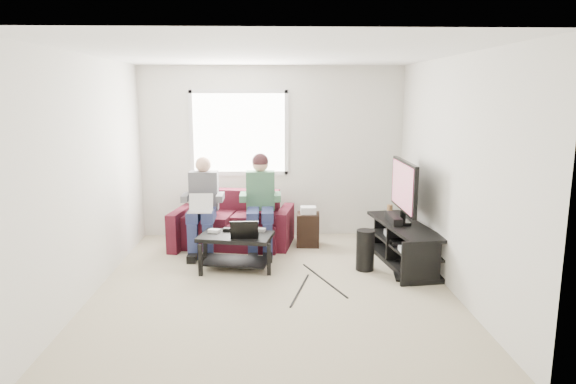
{
  "coord_description": "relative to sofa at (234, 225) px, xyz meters",
  "views": [
    {
      "loc": [
        -0.02,
        -5.58,
        2.19
      ],
      "look_at": [
        0.19,
        0.6,
        1.0
      ],
      "focal_mm": 32.0,
      "sensor_mm": 36.0,
      "label": 1
    }
  ],
  "objects": [
    {
      "name": "console_grey",
      "position": [
        2.27,
        -0.61,
        0.02
      ],
      "size": [
        0.34,
        0.26,
        0.08
      ],
      "primitive_type": "cube",
      "color": "gray",
      "rests_on": "tv_stand"
    },
    {
      "name": "coffee_table",
      "position": [
        0.1,
        -1.04,
        0.03
      ],
      "size": [
        0.98,
        0.71,
        0.45
      ],
      "color": "black",
      "rests_on": "floor"
    },
    {
      "name": "controller_c",
      "position": [
        0.4,
        -0.89,
        0.17
      ],
      "size": [
        0.16,
        0.13,
        0.04
      ],
      "primitive_type": "cube",
      "rotation": [
        0.0,
        0.0,
        -0.29
      ],
      "color": "gray",
      "rests_on": "coffee_table"
    },
    {
      "name": "end_table",
      "position": [
        1.09,
        -0.06,
        -0.04
      ],
      "size": [
        0.32,
        0.32,
        0.58
      ],
      "color": "black",
      "rests_on": "floor"
    },
    {
      "name": "floor",
      "position": [
        0.57,
        -1.69,
        -0.3
      ],
      "size": [
        4.5,
        4.5,
        0.0
      ],
      "primitive_type": "plane",
      "color": "#C0B495",
      "rests_on": "ground"
    },
    {
      "name": "subwoofer",
      "position": [
        1.73,
        -1.14,
        -0.04
      ],
      "size": [
        0.23,
        0.23,
        0.52
      ],
      "primitive_type": "cylinder",
      "color": "black",
      "rests_on": "floor"
    },
    {
      "name": "tv",
      "position": [
        2.27,
        -0.81,
        0.69
      ],
      "size": [
        0.12,
        1.1,
        0.81
      ],
      "color": "black",
      "rests_on": "tv_stand"
    },
    {
      "name": "window",
      "position": [
        0.07,
        0.54,
        1.3
      ],
      "size": [
        1.48,
        0.04,
        1.28
      ],
      "color": "white",
      "rests_on": "wall_back"
    },
    {
      "name": "laptop_black",
      "position": [
        0.22,
        -1.12,
        0.27
      ],
      "size": [
        0.37,
        0.29,
        0.24
      ],
      "primitive_type": null,
      "rotation": [
        0.0,
        0.0,
        -0.15
      ],
      "color": "black",
      "rests_on": "coffee_table"
    },
    {
      "name": "soundbar",
      "position": [
        2.15,
        -0.81,
        0.28
      ],
      "size": [
        0.12,
        0.5,
        0.1
      ],
      "primitive_type": "cube",
      "color": "black",
      "rests_on": "tv_stand"
    },
    {
      "name": "person_right",
      "position": [
        0.4,
        -0.25,
        0.48
      ],
      "size": [
        0.4,
        0.71,
        1.36
      ],
      "color": "navy",
      "rests_on": "sofa"
    },
    {
      "name": "wall_front",
      "position": [
        0.57,
        -3.94,
        1.0
      ],
      "size": [
        4.5,
        0.0,
        4.5
      ],
      "primitive_type": "plane",
      "rotation": [
        -1.57,
        0.0,
        0.0
      ],
      "color": "silver",
      "rests_on": "floor"
    },
    {
      "name": "controller_b",
      "position": [
        0.0,
        -0.86,
        0.17
      ],
      "size": [
        0.15,
        0.11,
        0.04
      ],
      "primitive_type": "cube",
      "rotation": [
        0.0,
        0.0,
        -0.16
      ],
      "color": "black",
      "rests_on": "coffee_table"
    },
    {
      "name": "wall_back",
      "position": [
        0.57,
        0.56,
        1.0
      ],
      "size": [
        4.5,
        0.0,
        4.5
      ],
      "primitive_type": "plane",
      "rotation": [
        1.57,
        0.0,
        0.0
      ],
      "color": "silver",
      "rests_on": "floor"
    },
    {
      "name": "wall_right",
      "position": [
        2.57,
        -1.69,
        1.0
      ],
      "size": [
        0.0,
        4.5,
        4.5
      ],
      "primitive_type": "plane",
      "rotation": [
        1.57,
        0.0,
        -1.57
      ],
      "color": "silver",
      "rests_on": "floor"
    },
    {
      "name": "laptop_silver",
      "position": [
        -0.4,
        -0.53,
        0.39
      ],
      "size": [
        0.34,
        0.26,
        0.24
      ],
      "primitive_type": null,
      "rotation": [
        0.0,
        0.0,
        -0.12
      ],
      "color": "silver",
      "rests_on": "person_left"
    },
    {
      "name": "drink_cup",
      "position": [
        2.22,
        -0.28,
        0.29
      ],
      "size": [
        0.08,
        0.08,
        0.12
      ],
      "primitive_type": "cylinder",
      "color": "#976C41",
      "rests_on": "tv_stand"
    },
    {
      "name": "tv_stand",
      "position": [
        2.27,
        -0.91,
        -0.06
      ],
      "size": [
        0.69,
        1.65,
        0.53
      ],
      "color": "black",
      "rests_on": "floor"
    },
    {
      "name": "wall_left",
      "position": [
        -1.43,
        -1.69,
        1.0
      ],
      "size": [
        0.0,
        4.5,
        4.5
      ],
      "primitive_type": "plane",
      "rotation": [
        1.57,
        0.0,
        1.57
      ],
      "color": "silver",
      "rests_on": "floor"
    },
    {
      "name": "ceiling",
      "position": [
        0.57,
        -1.69,
        2.3
      ],
      "size": [
        4.5,
        4.5,
        0.0
      ],
      "primitive_type": "plane",
      "rotation": [
        3.14,
        0.0,
        0.0
      ],
      "color": "white",
      "rests_on": "wall_back"
    },
    {
      "name": "keyboard_floor",
      "position": [
        2.12,
        -1.37,
        -0.28
      ],
      "size": [
        0.21,
        0.46,
        0.02
      ],
      "primitive_type": "cube",
      "rotation": [
        0.0,
        0.0,
        -0.14
      ],
      "color": "black",
      "rests_on": "floor"
    },
    {
      "name": "console_black",
      "position": [
        2.27,
        -0.96,
        0.02
      ],
      "size": [
        0.38,
        0.3,
        0.07
      ],
      "primitive_type": "cube",
      "color": "black",
      "rests_on": "tv_stand"
    },
    {
      "name": "sofa",
      "position": [
        0.0,
        0.0,
        0.0
      ],
      "size": [
        1.81,
        1.02,
        0.78
      ],
      "color": "#4C131C",
      "rests_on": "floor"
    },
    {
      "name": "console_white",
      "position": [
        2.27,
        -1.31,
        0.01
      ],
      "size": [
        0.3,
        0.22,
        0.06
      ],
      "primitive_type": "cube",
      "color": "silver",
      "rests_on": "tv_stand"
    },
    {
      "name": "controller_a",
      "position": [
        -0.18,
        -0.92,
        0.17
      ],
      "size": [
        0.16,
        0.13,
        0.04
      ],
      "primitive_type": "cube",
      "rotation": [
        0.0,
        0.0,
        -0.33
      ],
      "color": "silver",
      "rests_on": "coffee_table"
    },
    {
      "name": "person_left",
      "position": [
        -0.4,
        -0.27,
        0.42
      ],
      "size": [
        0.4,
        0.7,
        1.32
      ],
      "color": "navy",
      "rests_on": "sofa"
    }
  ]
}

